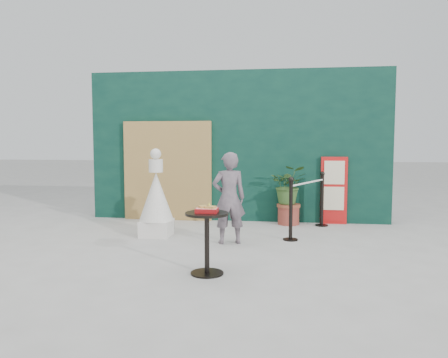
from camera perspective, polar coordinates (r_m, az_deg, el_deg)
ground at (r=5.93m, az=-1.63°, el=-10.67°), size 60.00×60.00×0.00m
back_wall at (r=8.83m, az=1.75°, el=4.31°), size 6.00×0.30×3.00m
bamboo_fence at (r=8.91m, az=-7.40°, el=1.06°), size 1.80×0.08×2.00m
woman at (r=6.80m, az=0.65°, el=-2.50°), size 0.60×0.48×1.43m
menu_board at (r=8.69m, az=14.15°, el=-1.47°), size 0.50×0.07×1.30m
statue at (r=7.43m, az=-8.84°, el=-2.80°), size 0.58×0.58×1.48m
cafe_table at (r=5.26m, az=-2.25°, el=-7.09°), size 0.52×0.52×0.75m
food_basket at (r=5.21m, az=-2.23°, el=-3.98°), size 0.26×0.19×0.11m
planter at (r=8.46m, az=8.46°, el=-1.47°), size 0.67×0.58×1.14m
stanchion_barrier at (r=7.78m, az=10.87°, el=-3.29°), size 0.84×1.54×1.03m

